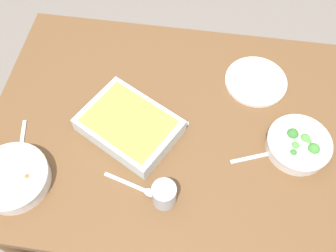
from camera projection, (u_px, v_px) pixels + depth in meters
ground_plane at (168, 200)px, 1.89m from camera, size 6.00×6.00×0.00m
dining_table at (168, 139)px, 1.33m from camera, size 1.20×0.90×0.74m
stew_bowl at (13, 178)px, 1.12m from camera, size 0.22×0.22×0.06m
broccoli_bowl at (299, 144)px, 1.18m from camera, size 0.20×0.20×0.07m
baking_dish at (129, 125)px, 1.21m from camera, size 0.37×0.34×0.06m
drink_cup at (164, 195)px, 1.09m from camera, size 0.07×0.07×0.08m
side_plate at (256, 81)px, 1.34m from camera, size 0.22×0.22×0.01m
spoon_by_stew at (20, 151)px, 1.20m from camera, size 0.06×0.17×0.01m
spoon_by_broccoli at (264, 155)px, 1.19m from camera, size 0.17×0.08×0.01m
spoon_spare at (138, 187)px, 1.14m from camera, size 0.17×0.07×0.01m
fork_on_table at (158, 126)px, 1.25m from camera, size 0.18×0.06×0.01m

